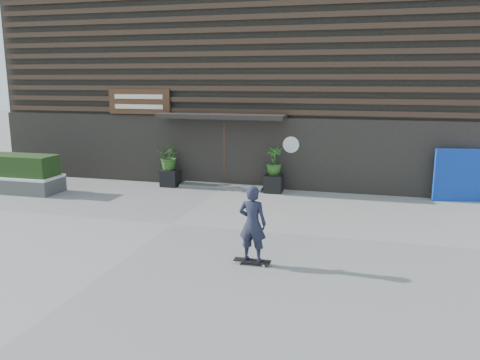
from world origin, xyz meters
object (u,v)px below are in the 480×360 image
(planter_pot_right, at_px, (274,184))
(blue_tarp, at_px, (463,175))
(planter_pot_left, at_px, (170,178))
(raised_bed, at_px, (12,184))
(skateboarder, at_px, (252,224))

(planter_pot_right, height_order, blue_tarp, blue_tarp)
(planter_pot_left, relative_size, raised_bed, 0.17)
(blue_tarp, xyz_separation_m, skateboarder, (-5.15, -6.94, 0.05))
(planter_pot_right, distance_m, raised_bed, 9.05)
(planter_pot_right, xyz_separation_m, skateboarder, (0.84, -6.64, 0.58))
(planter_pot_left, bearing_deg, blue_tarp, 1.75)
(planter_pot_right, relative_size, raised_bed, 0.17)
(raised_bed, distance_m, blue_tarp, 15.00)
(planter_pot_right, height_order, raised_bed, planter_pot_right)
(planter_pot_right, distance_m, blue_tarp, 6.03)
(planter_pot_left, bearing_deg, skateboarder, -55.01)
(blue_tarp, relative_size, skateboarder, 1.06)
(planter_pot_right, height_order, skateboarder, skateboarder)
(raised_bed, height_order, skateboarder, skateboarder)
(planter_pot_left, distance_m, raised_bed, 5.43)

